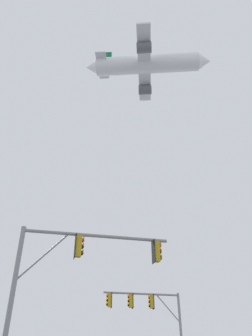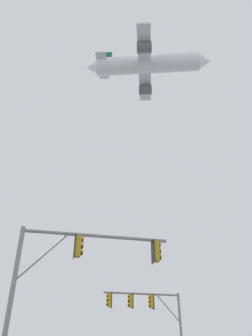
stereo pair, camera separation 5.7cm
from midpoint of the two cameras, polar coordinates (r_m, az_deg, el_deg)
name	(u,v)px [view 1 (the left image)]	position (r m, az deg, el deg)	size (l,w,h in m)	color
signal_pole_near	(73,267)	(14.05, -9.50, -16.97)	(6.41, 1.30, 6.33)	gray
signal_pole_far	(149,311)	(25.60, 4.10, -24.07)	(5.79, 1.18, 5.80)	gray
airplane	(147,65)	(61.17, 3.79, 17.90)	(22.77, 17.59, 6.20)	white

